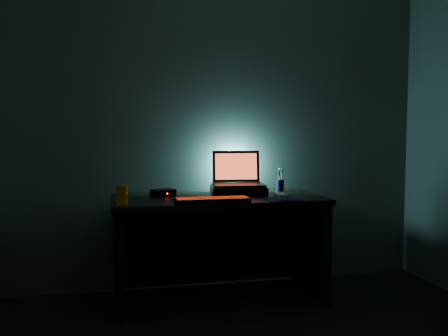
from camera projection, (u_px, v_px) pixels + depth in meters
name	position (u px, v px, depth m)	size (l,w,h in m)	color
room	(305.00, 125.00, 1.96)	(3.50, 4.00, 2.50)	black
desk	(216.00, 231.00, 3.64)	(1.50, 0.70, 0.75)	black
riser	(238.00, 190.00, 3.71)	(0.40, 0.30, 0.06)	black
laptop	(237.00, 177.00, 3.75)	(0.41, 0.33, 0.26)	black
keyboard	(212.00, 200.00, 3.31)	(0.50, 0.16, 0.03)	black
mousepad	(282.00, 199.00, 3.43)	(0.22, 0.20, 0.00)	#0B194D
mouse	(282.00, 197.00, 3.43)	(0.07, 0.11, 0.03)	#99999F
pen_cup	(280.00, 185.00, 3.89)	(0.06, 0.06, 0.09)	black
juice_glass	(122.00, 195.00, 3.18)	(0.07, 0.07, 0.13)	#E0A40B
router	(163.00, 193.00, 3.59)	(0.19, 0.17, 0.05)	black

